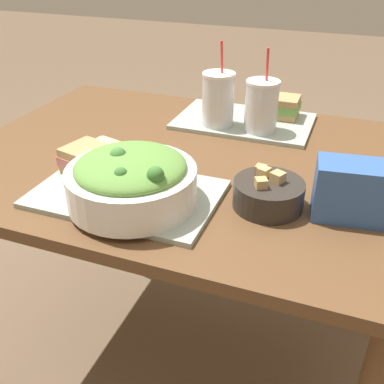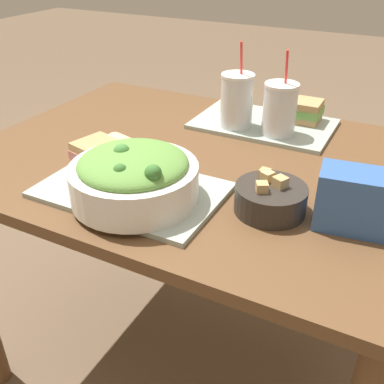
{
  "view_description": "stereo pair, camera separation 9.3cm",
  "coord_description": "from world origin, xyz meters",
  "px_view_note": "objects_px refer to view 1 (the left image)",
  "views": [
    {
      "loc": [
        0.4,
        -1.0,
        1.29
      ],
      "look_at": [
        0.12,
        -0.25,
        0.82
      ],
      "focal_mm": 42.0,
      "sensor_mm": 36.0,
      "label": 1
    },
    {
      "loc": [
        0.49,
        -0.96,
        1.29
      ],
      "look_at": [
        0.12,
        -0.25,
        0.82
      ],
      "focal_mm": 42.0,
      "sensor_mm": 36.0,
      "label": 2
    }
  ],
  "objects_px": {
    "drink_cup_red": "(261,108)",
    "soup_bowl": "(268,193)",
    "sandwich_far": "(274,106)",
    "salad_bowl": "(131,179)",
    "sandwich_near": "(96,162)",
    "baguette_near": "(124,157)",
    "drink_cup_dark": "(218,101)",
    "chip_bag": "(351,191)"
  },
  "relations": [
    {
      "from": "baguette_near",
      "to": "salad_bowl",
      "type": "bearing_deg",
      "value": -130.25
    },
    {
      "from": "soup_bowl",
      "to": "drink_cup_dark",
      "type": "height_order",
      "value": "drink_cup_dark"
    },
    {
      "from": "sandwich_near",
      "to": "salad_bowl",
      "type": "bearing_deg",
      "value": -16.55
    },
    {
      "from": "salad_bowl",
      "to": "drink_cup_dark",
      "type": "distance_m",
      "value": 0.49
    },
    {
      "from": "salad_bowl",
      "to": "drink_cup_red",
      "type": "distance_m",
      "value": 0.51
    },
    {
      "from": "baguette_near",
      "to": "sandwich_near",
      "type": "bearing_deg",
      "value": 145.56
    },
    {
      "from": "chip_bag",
      "to": "drink_cup_dark",
      "type": "bearing_deg",
      "value": 130.11
    },
    {
      "from": "salad_bowl",
      "to": "chip_bag",
      "type": "bearing_deg",
      "value": 15.82
    },
    {
      "from": "drink_cup_red",
      "to": "drink_cup_dark",
      "type": "bearing_deg",
      "value": 180.0
    },
    {
      "from": "soup_bowl",
      "to": "sandwich_far",
      "type": "distance_m",
      "value": 0.52
    },
    {
      "from": "sandwich_near",
      "to": "chip_bag",
      "type": "height_order",
      "value": "chip_bag"
    },
    {
      "from": "sandwich_near",
      "to": "baguette_near",
      "type": "height_order",
      "value": "baguette_near"
    },
    {
      "from": "baguette_near",
      "to": "drink_cup_red",
      "type": "xyz_separation_m",
      "value": [
        0.25,
        0.36,
        0.03
      ]
    },
    {
      "from": "soup_bowl",
      "to": "sandwich_far",
      "type": "height_order",
      "value": "soup_bowl"
    },
    {
      "from": "salad_bowl",
      "to": "drink_cup_dark",
      "type": "relative_size",
      "value": 1.12
    },
    {
      "from": "soup_bowl",
      "to": "sandwich_far",
      "type": "relative_size",
      "value": 0.99
    },
    {
      "from": "drink_cup_red",
      "to": "chip_bag",
      "type": "xyz_separation_m",
      "value": [
        0.27,
        -0.36,
        -0.02
      ]
    },
    {
      "from": "soup_bowl",
      "to": "drink_cup_red",
      "type": "xyz_separation_m",
      "value": [
        -0.11,
        0.38,
        0.05
      ]
    },
    {
      "from": "sandwich_near",
      "to": "sandwich_far",
      "type": "relative_size",
      "value": 1.14
    },
    {
      "from": "salad_bowl",
      "to": "drink_cup_red",
      "type": "bearing_deg",
      "value": 71.58
    },
    {
      "from": "sandwich_near",
      "to": "baguette_near",
      "type": "bearing_deg",
      "value": 53.94
    },
    {
      "from": "soup_bowl",
      "to": "baguette_near",
      "type": "height_order",
      "value": "soup_bowl"
    },
    {
      "from": "drink_cup_dark",
      "to": "salad_bowl",
      "type": "bearing_deg",
      "value": -93.89
    },
    {
      "from": "drink_cup_dark",
      "to": "chip_bag",
      "type": "bearing_deg",
      "value": -42.23
    },
    {
      "from": "sandwich_near",
      "to": "chip_bag",
      "type": "distance_m",
      "value": 0.57
    },
    {
      "from": "sandwich_near",
      "to": "sandwich_far",
      "type": "bearing_deg",
      "value": 73.46
    },
    {
      "from": "soup_bowl",
      "to": "sandwich_near",
      "type": "distance_m",
      "value": 0.41
    },
    {
      "from": "sandwich_far",
      "to": "salad_bowl",
      "type": "bearing_deg",
      "value": -106.49
    },
    {
      "from": "sandwich_near",
      "to": "baguette_near",
      "type": "relative_size",
      "value": 1.04
    },
    {
      "from": "sandwich_near",
      "to": "sandwich_far",
      "type": "distance_m",
      "value": 0.62
    },
    {
      "from": "salad_bowl",
      "to": "drink_cup_red",
      "type": "relative_size",
      "value": 1.16
    },
    {
      "from": "drink_cup_red",
      "to": "soup_bowl",
      "type": "bearing_deg",
      "value": -74.18
    },
    {
      "from": "salad_bowl",
      "to": "sandwich_far",
      "type": "bearing_deg",
      "value": 74.12
    },
    {
      "from": "sandwich_near",
      "to": "chip_bag",
      "type": "relative_size",
      "value": 1.12
    },
    {
      "from": "sandwich_near",
      "to": "drink_cup_dark",
      "type": "xyz_separation_m",
      "value": [
        0.17,
        0.41,
        0.04
      ]
    },
    {
      "from": "drink_cup_dark",
      "to": "chip_bag",
      "type": "relative_size",
      "value": 1.57
    },
    {
      "from": "baguette_near",
      "to": "drink_cup_dark",
      "type": "xyz_separation_m",
      "value": [
        0.12,
        0.36,
        0.04
      ]
    },
    {
      "from": "salad_bowl",
      "to": "sandwich_near",
      "type": "bearing_deg",
      "value": 149.63
    },
    {
      "from": "baguette_near",
      "to": "drink_cup_red",
      "type": "relative_size",
      "value": 0.71
    },
    {
      "from": "sandwich_near",
      "to": "chip_bag",
      "type": "bearing_deg",
      "value": 17.99
    },
    {
      "from": "baguette_near",
      "to": "sandwich_far",
      "type": "xyz_separation_m",
      "value": [
        0.26,
        0.49,
        -0.0
      ]
    },
    {
      "from": "salad_bowl",
      "to": "sandwich_near",
      "type": "distance_m",
      "value": 0.16
    }
  ]
}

